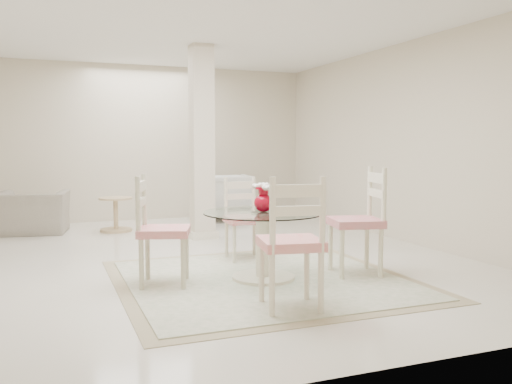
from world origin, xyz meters
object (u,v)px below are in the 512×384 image
object	(u,v)px
dining_chair_south	(293,234)
column	(202,143)
dining_chair_north	(243,212)
recliner_taupe	(33,212)
dining_chair_west	(156,222)
side_table	(116,216)
dining_chair_east	(363,213)
armchair_white	(225,197)
dining_table	(263,246)
red_vase	(264,198)

from	to	relation	value
dining_chair_south	column	bearing A→B (deg)	-84.05
dining_chair_north	recliner_taupe	distance (m)	3.66
column	dining_chair_west	xyz separation A→B (m)	(-1.11, -2.41, -0.75)
side_table	dining_chair_east	bearing A→B (deg)	-62.03
column	dining_chair_east	bearing A→B (deg)	-71.59
armchair_white	column	bearing A→B (deg)	67.82
dining_table	side_table	distance (m)	3.73
red_vase	dining_table	bearing A→B (deg)	161.57
column	red_vase	size ratio (longest dim) A/B	9.56
dining_chair_west	dining_chair_north	bearing A→B (deg)	-35.91
dining_chair_north	dining_table	bearing A→B (deg)	-95.34
red_vase	armchair_white	xyz separation A→B (m)	(0.98, 4.21, -0.41)
column	recliner_taupe	xyz separation A→B (m)	(-2.25, 1.27, -1.04)
side_table	recliner_taupe	bearing A→B (deg)	167.98
dining_chair_east	dining_chair_south	bearing A→B (deg)	-41.34
column	armchair_white	bearing A→B (deg)	61.82
side_table	dining_chair_south	bearing A→B (deg)	-79.90
dining_chair_south	side_table	bearing A→B (deg)	-69.78
dining_table	side_table	xyz separation A→B (m)	(-0.98, 3.60, -0.10)
dining_chair_west	dining_chair_south	distance (m)	1.46
armchair_white	dining_table	bearing A→B (deg)	82.95
recliner_taupe	column	bearing A→B (deg)	160.59
red_vase	recliner_taupe	bearing A→B (deg)	119.23
red_vase	dining_chair_north	size ratio (longest dim) A/B	0.27
dining_table	armchair_white	xyz separation A→B (m)	(0.98, 4.21, 0.06)
dining_table	red_vase	xyz separation A→B (m)	(0.00, -0.00, 0.47)
dining_chair_north	armchair_white	distance (m)	3.32
dining_table	dining_chair_east	size ratio (longest dim) A/B	0.97
dining_chair_north	dining_chair_west	bearing A→B (deg)	-141.06
recliner_taupe	armchair_white	world-z (taller)	armchair_white
dining_chair_east	recliner_taupe	bearing A→B (deg)	-128.95
dining_chair_east	dining_chair_north	size ratio (longest dim) A/B	1.16
dining_table	dining_chair_south	xyz separation A→B (m)	(-0.16, -1.01, 0.28)
dining_table	recliner_taupe	world-z (taller)	dining_table
dining_chair_west	armchair_white	xyz separation A→B (m)	(1.99, 4.04, -0.20)
dining_table	dining_chair_west	size ratio (longest dim) A/B	1.02
dining_chair_west	recliner_taupe	xyz separation A→B (m)	(-1.14, 3.68, -0.29)
column	side_table	bearing A→B (deg)	136.82
column	dining_chair_south	world-z (taller)	column
dining_chair_north	recliner_taupe	bearing A→B (deg)	132.16
dining_chair_south	side_table	size ratio (longest dim) A/B	2.28
side_table	dining_chair_north	bearing A→B (deg)	-66.40
dining_chair_east	recliner_taupe	size ratio (longest dim) A/B	1.25
column	red_vase	bearing A→B (deg)	-92.24
dining_table	armchair_white	world-z (taller)	armchair_white
dining_chair_north	column	bearing A→B (deg)	94.90
dining_chair_east	side_table	size ratio (longest dim) A/B	2.32
column	dining_chair_east	size ratio (longest dim) A/B	2.24
column	dining_chair_north	size ratio (longest dim) A/B	2.60
dining_table	dining_chair_south	world-z (taller)	dining_chair_south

